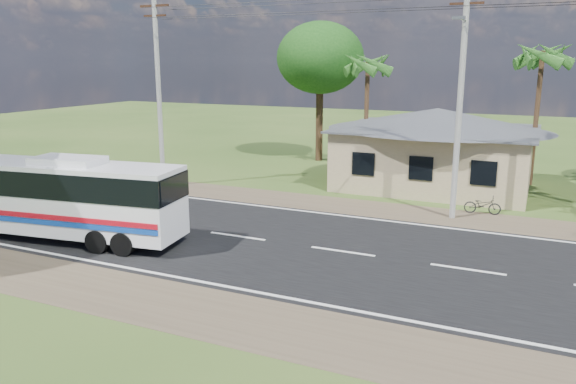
% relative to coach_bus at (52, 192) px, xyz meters
% --- Properties ---
extents(ground, '(120.00, 120.00, 0.00)m').
position_rel_coach_bus_xyz_m(ground, '(11.04, 3.22, -1.92)').
color(ground, '#2C4619').
rests_on(ground, ground).
extents(road, '(120.00, 16.00, 0.03)m').
position_rel_coach_bus_xyz_m(road, '(11.04, 3.22, -1.92)').
color(road, black).
rests_on(road, ground).
extents(house, '(12.40, 10.00, 5.00)m').
position_rel_coach_bus_xyz_m(house, '(12.04, 16.22, 0.72)').
color(house, tan).
rests_on(house, ground).
extents(utility_poles, '(32.80, 2.22, 11.00)m').
position_rel_coach_bus_xyz_m(utility_poles, '(13.71, 9.71, 3.84)').
color(utility_poles, '#9E9E99').
rests_on(utility_poles, ground).
extents(palm_mid, '(2.80, 2.80, 8.20)m').
position_rel_coach_bus_xyz_m(palm_mid, '(17.04, 18.72, 5.23)').
color(palm_mid, '#47301E').
rests_on(palm_mid, ground).
extents(palm_far, '(2.80, 2.80, 7.70)m').
position_rel_coach_bus_xyz_m(palm_far, '(7.04, 19.22, 4.75)').
color(palm_far, '#47301E').
rests_on(palm_far, ground).
extents(tree_behind_house, '(6.00, 6.00, 9.61)m').
position_rel_coach_bus_xyz_m(tree_behind_house, '(3.04, 21.22, 5.19)').
color(tree_behind_house, '#47301E').
rests_on(tree_behind_house, ground).
extents(coach_bus, '(11.04, 3.73, 3.37)m').
position_rel_coach_bus_xyz_m(coach_bus, '(0.00, 0.00, 0.00)').
color(coach_bus, silver).
rests_on(coach_bus, ground).
extents(motorcycle, '(1.69, 0.72, 0.86)m').
position_rel_coach_bus_xyz_m(motorcycle, '(15.21, 10.97, -1.49)').
color(motorcycle, black).
rests_on(motorcycle, ground).
extents(small_car, '(2.43, 4.03, 1.28)m').
position_rel_coach_bus_xyz_m(small_car, '(-6.56, 5.03, -1.28)').
color(small_car, '#2F2F31').
rests_on(small_car, ground).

